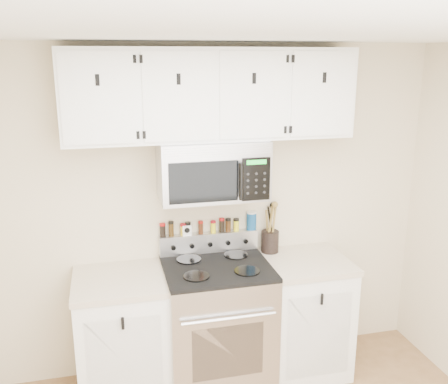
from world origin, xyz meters
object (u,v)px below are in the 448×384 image
microwave (213,169)px  salt_canister (251,221)px  utensil_crock (270,240)px  range (217,323)px

microwave → salt_canister: bearing=24.6°
utensil_crock → salt_canister: utensil_crock is taller
range → salt_canister: bearing=39.7°
range → utensil_crock: utensil_crock is taller
range → utensil_crock: size_ratio=2.77×
microwave → range: bearing=-90.2°
utensil_crock → range: bearing=-154.2°
range → microwave: 1.15m
utensil_crock → salt_canister: bearing=159.8°
microwave → utensil_crock: (0.48, 0.10, -0.61)m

